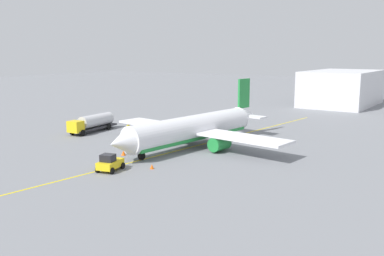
# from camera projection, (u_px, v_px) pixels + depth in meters

# --- Properties ---
(ground_plane) EXTENTS (400.00, 400.00, 0.00)m
(ground_plane) POSITION_uv_depth(u_px,v_px,m) (192.00, 147.00, 65.83)
(ground_plane) COLOR slate
(airplane) EXTENTS (33.38, 32.05, 9.95)m
(airplane) POSITION_uv_depth(u_px,v_px,m) (194.00, 129.00, 65.69)
(airplane) COLOR white
(airplane) RESTS_ON ground
(fuel_tanker) EXTENTS (11.22, 3.42, 3.15)m
(fuel_tanker) POSITION_uv_depth(u_px,v_px,m) (92.00, 123.00, 78.19)
(fuel_tanker) COLOR #2D2D33
(fuel_tanker) RESTS_ON ground
(pushback_tug) EXTENTS (3.94, 2.97, 2.20)m
(pushback_tug) POSITION_uv_depth(u_px,v_px,m) (110.00, 163.00, 52.36)
(pushback_tug) COLOR yellow
(pushback_tug) RESTS_ON ground
(refueling_worker) EXTENTS (0.62, 0.53, 1.71)m
(refueling_worker) POSITION_uv_depth(u_px,v_px,m) (128.00, 128.00, 77.25)
(refueling_worker) COLOR navy
(refueling_worker) RESTS_ON ground
(safety_cone_nose) EXTENTS (0.53, 0.53, 0.59)m
(safety_cone_nose) POSITION_uv_depth(u_px,v_px,m) (152.00, 167.00, 53.36)
(safety_cone_nose) COLOR #F2590F
(safety_cone_nose) RESTS_ON ground
(safety_cone_wingtip) EXTENTS (0.66, 0.66, 0.74)m
(safety_cone_wingtip) POSITION_uv_depth(u_px,v_px,m) (123.00, 153.00, 60.36)
(safety_cone_wingtip) COLOR #F2590F
(safety_cone_wingtip) RESTS_ON ground
(distant_hangar) EXTENTS (29.46, 17.97, 9.53)m
(distant_hangar) POSITION_uv_depth(u_px,v_px,m) (342.00, 88.00, 118.00)
(distant_hangar) COLOR silver
(distant_hangar) RESTS_ON ground
(taxi_line_marking) EXTENTS (79.02, 12.43, 0.01)m
(taxi_line_marking) POSITION_uv_depth(u_px,v_px,m) (192.00, 147.00, 65.83)
(taxi_line_marking) COLOR yellow
(taxi_line_marking) RESTS_ON ground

